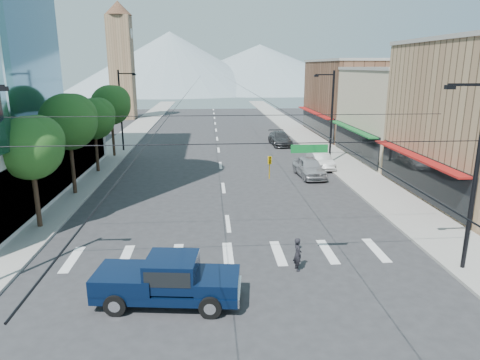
{
  "coord_description": "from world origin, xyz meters",
  "views": [
    {
      "loc": [
        -1.06,
        -18.68,
        9.34
      ],
      "look_at": [
        0.67,
        5.09,
        3.0
      ],
      "focal_mm": 32.0,
      "sensor_mm": 36.0,
      "label": 1
    }
  ],
  "objects_px": {
    "parked_car_near": "(309,167)",
    "parked_car_far": "(280,139)",
    "pedestrian": "(298,254)",
    "parked_car_mid": "(320,160)",
    "pickup_truck": "(167,279)"
  },
  "relations": [
    {
      "from": "pedestrian",
      "to": "parked_car_mid",
      "type": "distance_m",
      "value": 21.54
    },
    {
      "from": "parked_car_near",
      "to": "parked_car_far",
      "type": "xyz_separation_m",
      "value": [
        0.0,
        15.65,
        -0.05
      ]
    },
    {
      "from": "pickup_truck",
      "to": "parked_car_far",
      "type": "height_order",
      "value": "pickup_truck"
    },
    {
      "from": "pedestrian",
      "to": "parked_car_far",
      "type": "height_order",
      "value": "pedestrian"
    },
    {
      "from": "pedestrian",
      "to": "parked_car_mid",
      "type": "height_order",
      "value": "pedestrian"
    },
    {
      "from": "parked_car_near",
      "to": "parked_car_far",
      "type": "relative_size",
      "value": 0.91
    },
    {
      "from": "pickup_truck",
      "to": "parked_car_near",
      "type": "bearing_deg",
      "value": 68.95
    },
    {
      "from": "pickup_truck",
      "to": "pedestrian",
      "type": "xyz_separation_m",
      "value": [
        5.86,
        2.48,
        -0.23
      ]
    },
    {
      "from": "pedestrian",
      "to": "parked_car_mid",
      "type": "relative_size",
      "value": 0.35
    },
    {
      "from": "pedestrian",
      "to": "parked_car_far",
      "type": "distance_m",
      "value": 33.4
    },
    {
      "from": "parked_car_far",
      "to": "pickup_truck",
      "type": "bearing_deg",
      "value": -108.78
    },
    {
      "from": "pickup_truck",
      "to": "parked_car_far",
      "type": "xyz_separation_m",
      "value": [
        10.47,
        35.57,
        -0.24
      ]
    },
    {
      "from": "parked_car_far",
      "to": "pedestrian",
      "type": "bearing_deg",
      "value": -100.3
    },
    {
      "from": "parked_car_near",
      "to": "parked_car_mid",
      "type": "bearing_deg",
      "value": 56.06
    },
    {
      "from": "pickup_truck",
      "to": "parked_car_far",
      "type": "bearing_deg",
      "value": 80.27
    }
  ]
}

